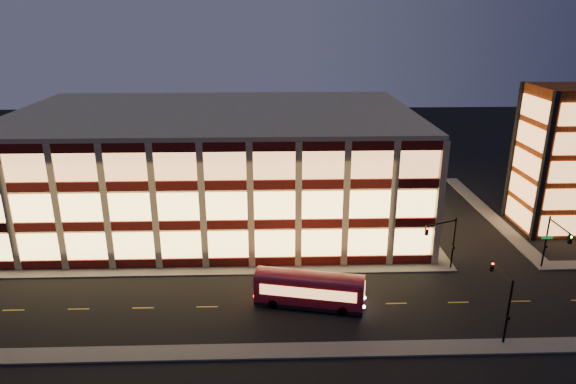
{
  "coord_description": "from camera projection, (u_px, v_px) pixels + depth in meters",
  "views": [
    {
      "loc": [
        4.27,
        -48.27,
        26.27
      ],
      "look_at": [
        6.11,
        8.0,
        6.49
      ],
      "focal_mm": 32.0,
      "sensor_mm": 36.0,
      "label": 1
    }
  ],
  "objects": [
    {
      "name": "sidewalk_office_east",
      "position": [
        408.0,
        213.0,
        70.81
      ],
      "size": [
        2.0,
        30.0,
        0.15
      ],
      "primitive_type": "cube",
      "color": "#514F4C",
      "rests_on": "ground"
    },
    {
      "name": "sidewalk_near",
      "position": [
        222.0,
        352.0,
        41.81
      ],
      "size": [
        100.0,
        2.0,
        0.15
      ],
      "primitive_type": "cube",
      "color": "#514F4C",
      "rests_on": "ground"
    },
    {
      "name": "office_building",
      "position": [
        217.0,
        165.0,
        67.55
      ],
      "size": [
        50.45,
        30.45,
        14.5
      ],
      "color": "tan",
      "rests_on": "ground"
    },
    {
      "name": "traffic_signal_right",
      "position": [
        554.0,
        238.0,
        53.18
      ],
      "size": [
        1.2,
        4.37,
        6.0
      ],
      "color": "black",
      "rests_on": "ground"
    },
    {
      "name": "sidewalk_office_south",
      "position": [
        205.0,
        271.0,
        54.92
      ],
      "size": [
        54.0,
        2.0,
        0.15
      ],
      "primitive_type": "cube",
      "color": "#514F4C",
      "rests_on": "ground"
    },
    {
      "name": "ground",
      "position": [
        233.0,
        276.0,
        54.09
      ],
      "size": [
        200.0,
        200.0,
        0.0
      ],
      "primitive_type": "plane",
      "color": "black",
      "rests_on": "ground"
    },
    {
      "name": "sidewalk_tower_west",
      "position": [
        487.0,
        212.0,
        71.14
      ],
      "size": [
        2.0,
        30.0,
        0.15
      ],
      "primitive_type": "cube",
      "color": "#514F4C",
      "rests_on": "ground"
    },
    {
      "name": "trolley_bus",
      "position": [
        309.0,
        288.0,
        48.0
      ],
      "size": [
        10.48,
        4.68,
        3.45
      ],
      "rotation": [
        0.0,
        0.0,
        -0.22
      ],
      "color": "maroon",
      "rests_on": "ground"
    },
    {
      "name": "stair_tower",
      "position": [
        559.0,
        160.0,
        63.61
      ],
      "size": [
        8.6,
        8.6,
        18.0
      ],
      "color": "#8C3814",
      "rests_on": "ground"
    },
    {
      "name": "traffic_signal_far",
      "position": [
        444.0,
        236.0,
        53.64
      ],
      "size": [
        3.79,
        1.87,
        6.0
      ],
      "color": "black",
      "rests_on": "ground"
    },
    {
      "name": "traffic_signal_near",
      "position": [
        502.0,
        291.0,
        43.05
      ],
      "size": [
        0.32,
        4.45,
        6.0
      ],
      "color": "black",
      "rests_on": "ground"
    }
  ]
}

